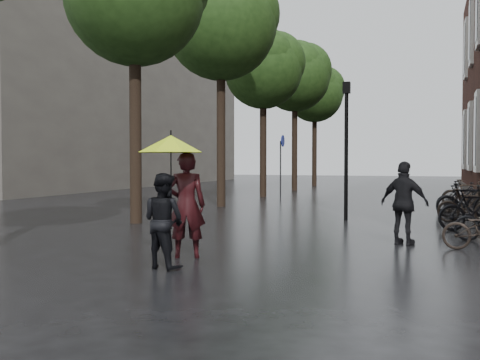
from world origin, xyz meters
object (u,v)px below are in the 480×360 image
at_px(person_burgundy, 186,205).
at_px(pedestrian_walking, 404,203).
at_px(parked_bicycles, 471,204).
at_px(person_black, 163,221).
at_px(lamp_post, 346,137).

bearing_deg(person_burgundy, pedestrian_walking, -161.72).
bearing_deg(parked_bicycles, pedestrian_walking, -106.44).
distance_m(person_burgundy, person_black, 1.00).
bearing_deg(person_black, parked_bicycles, -102.53).
xyz_separation_m(pedestrian_walking, lamp_post, (-1.81, 4.41, 1.55)).
bearing_deg(parked_bicycles, person_burgundy, -122.15).
distance_m(pedestrian_walking, parked_bicycles, 5.53).
distance_m(person_burgundy, pedestrian_walking, 4.52).
height_order(person_burgundy, parked_bicycles, person_burgundy).
height_order(person_burgundy, lamp_post, lamp_post).
relative_size(parked_bicycles, lamp_post, 3.09).
xyz_separation_m(parked_bicycles, lamp_post, (-3.37, -0.89, 1.92)).
bearing_deg(lamp_post, person_burgundy, -103.47).
bearing_deg(parked_bicycles, person_black, -119.05).
relative_size(person_burgundy, parked_bicycles, 0.15).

